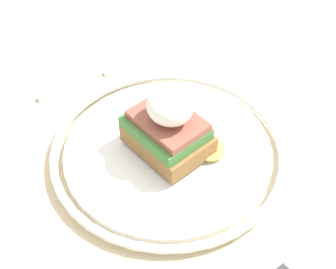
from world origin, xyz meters
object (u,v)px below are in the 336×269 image
Objects in this scene: plate at (168,150)px; fork at (87,79)px; knife at (287,269)px; sandwich at (168,127)px.

fork is at bearing 177.40° from plate.
plate is 1.52× the size of knife.
knife is at bearing -4.27° from sandwich.
fork is at bearing 176.53° from knife.
fork is 0.38m from knife.
sandwich reaches higher than fork.
plate is 2.06× the size of fork.
plate reaches higher than fork.
sandwich is 0.20m from knife.
sandwich is at bearing -2.62° from fork.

